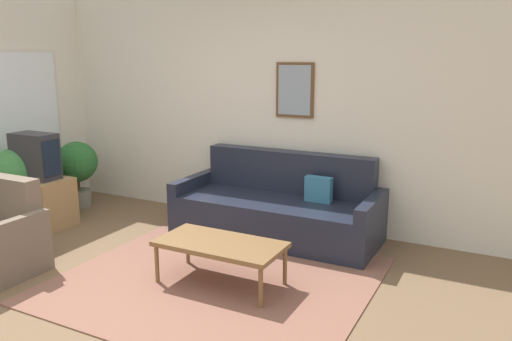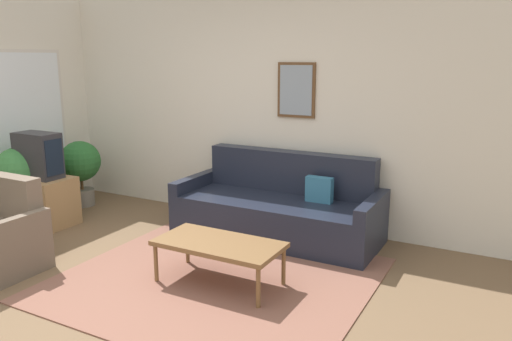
% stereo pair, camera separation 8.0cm
% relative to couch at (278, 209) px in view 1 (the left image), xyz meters
% --- Properties ---
extents(ground_plane, '(16.00, 16.00, 0.00)m').
position_rel_couch_xyz_m(ground_plane, '(-0.61, -2.01, -0.30)').
color(ground_plane, brown).
extents(area_rug, '(2.58, 2.35, 0.01)m').
position_rel_couch_xyz_m(area_rug, '(-0.00, -1.26, -0.29)').
color(area_rug, brown).
rests_on(area_rug, ground_plane).
extents(wall_back, '(8.00, 0.09, 2.70)m').
position_rel_couch_xyz_m(wall_back, '(-0.61, 0.46, 1.05)').
color(wall_back, silver).
rests_on(wall_back, ground_plane).
extents(couch, '(2.19, 0.90, 0.89)m').
position_rel_couch_xyz_m(couch, '(0.00, 0.00, 0.00)').
color(couch, '#1E2333').
rests_on(couch, ground_plane).
extents(coffee_table, '(1.08, 0.54, 0.38)m').
position_rel_couch_xyz_m(coffee_table, '(0.07, -1.32, 0.05)').
color(coffee_table, brown).
rests_on(coffee_table, ground_plane).
extents(tv_stand, '(0.72, 0.49, 0.56)m').
position_rel_couch_xyz_m(tv_stand, '(-2.58, -0.95, -0.02)').
color(tv_stand, '#A87F51').
rests_on(tv_stand, ground_plane).
extents(tv, '(0.53, 0.28, 0.52)m').
position_rel_couch_xyz_m(tv, '(-2.58, -0.95, 0.52)').
color(tv, '#2D2D33').
rests_on(tv, tv_stand).
extents(potted_plant_tall, '(0.56, 0.56, 0.90)m').
position_rel_couch_xyz_m(potted_plant_tall, '(-2.83, -1.02, 0.28)').
color(potted_plant_tall, '#935638').
rests_on(potted_plant_tall, ground_plane).
extents(potted_plant_by_window, '(0.52, 0.52, 0.85)m').
position_rel_couch_xyz_m(potted_plant_by_window, '(-2.77, -0.19, 0.24)').
color(potted_plant_by_window, slate).
rests_on(potted_plant_by_window, ground_plane).
extents(potted_plant_small, '(0.54, 0.54, 0.81)m').
position_rel_couch_xyz_m(potted_plant_small, '(-2.91, -0.71, 0.20)').
color(potted_plant_small, '#383D42').
rests_on(potted_plant_small, ground_plane).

